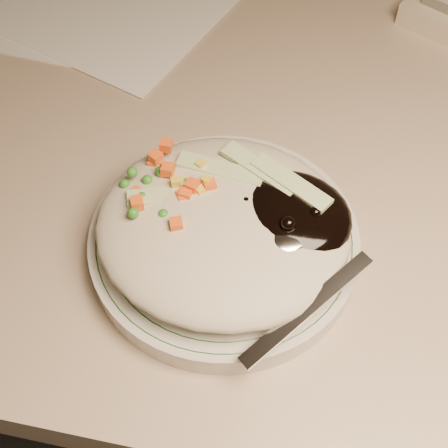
# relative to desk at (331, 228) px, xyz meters

# --- Properties ---
(desk) EXTENTS (1.40, 0.70, 0.74)m
(desk) POSITION_rel_desk_xyz_m (0.00, 0.00, 0.00)
(desk) COLOR tan
(desk) RESTS_ON ground
(plate) EXTENTS (0.21, 0.21, 0.02)m
(plate) POSITION_rel_desk_xyz_m (-0.10, -0.19, 0.21)
(plate) COLOR silver
(plate) RESTS_ON desk
(plate_rim) EXTENTS (0.20, 0.20, 0.00)m
(plate_rim) POSITION_rel_desk_xyz_m (-0.10, -0.19, 0.22)
(plate_rim) COLOR #144723
(plate_rim) RESTS_ON plate
(meal) EXTENTS (0.21, 0.19, 0.05)m
(meal) POSITION_rel_desk_xyz_m (-0.09, -0.19, 0.24)
(meal) COLOR #B6AE94
(meal) RESTS_ON plate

